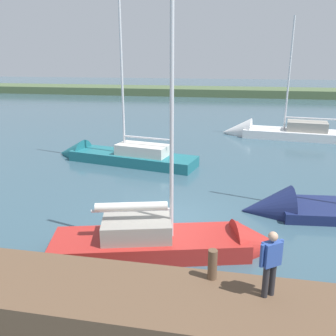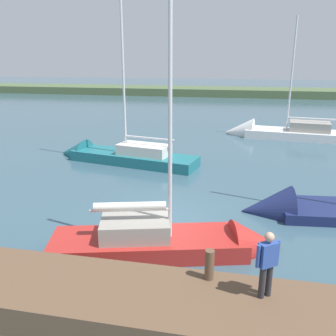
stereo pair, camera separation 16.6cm
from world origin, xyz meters
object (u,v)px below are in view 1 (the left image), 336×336
at_px(sailboat_far_right, 181,246).
at_px(sailboat_far_left, 275,134).
at_px(mooring_post_near, 212,264).
at_px(sailboat_behind_pier, 115,157).
at_px(person_on_dock, 271,260).

bearing_deg(sailboat_far_right, sailboat_far_left, 61.47).
xyz_separation_m(mooring_post_near, sailboat_far_right, (1.13, -2.41, -0.93)).
bearing_deg(mooring_post_near, sailboat_behind_pier, -61.13).
xyz_separation_m(sailboat_far_right, sailboat_behind_pier, (5.55, -9.70, 0.02)).
height_order(mooring_post_near, sailboat_far_right, sailboat_far_right).
bearing_deg(sailboat_behind_pier, mooring_post_near, 130.67).
xyz_separation_m(sailboat_far_right, person_on_dock, (-2.43, 2.84, 1.46)).
distance_m(sailboat_far_right, person_on_dock, 4.01).
relative_size(sailboat_far_right, sailboat_far_left, 0.88).
xyz_separation_m(mooring_post_near, sailboat_far_left, (-3.44, -21.14, -0.90)).
distance_m(mooring_post_near, sailboat_far_left, 21.44).
bearing_deg(mooring_post_near, sailboat_far_left, -99.25).
bearing_deg(sailboat_behind_pier, person_on_dock, 134.26).
bearing_deg(sailboat_far_right, person_on_dock, -64.26).
relative_size(mooring_post_near, sailboat_behind_pier, 0.07).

